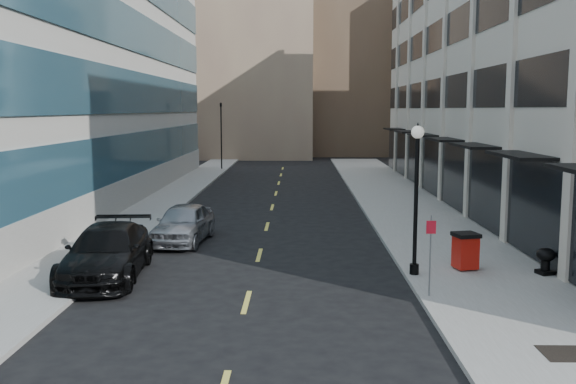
{
  "coord_description": "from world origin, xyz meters",
  "views": [
    {
      "loc": [
        1.5,
        -9.92,
        5.53
      ],
      "look_at": [
        1.14,
        11.26,
        2.79
      ],
      "focal_mm": 40.0,
      "sensor_mm": 36.0,
      "label": 1
    }
  ],
  "objects_px": {
    "sign_post": "(431,244)",
    "traffic_signal": "(221,107)",
    "car_silver_sedan": "(184,223)",
    "urn_planter": "(546,258)",
    "lamppost": "(416,186)",
    "car_black_pickup": "(107,252)",
    "trash_bin": "(465,250)"
  },
  "relations": [
    {
      "from": "sign_post",
      "to": "traffic_signal",
      "type": "bearing_deg",
      "value": 104.97
    },
    {
      "from": "traffic_signal",
      "to": "car_silver_sedan",
      "type": "xyz_separation_m",
      "value": [
        2.2,
        -31.7,
        -4.9
      ]
    },
    {
      "from": "urn_planter",
      "to": "lamppost",
      "type": "bearing_deg",
      "value": -179.1
    },
    {
      "from": "traffic_signal",
      "to": "sign_post",
      "type": "distance_m",
      "value": 41.41
    },
    {
      "from": "car_black_pickup",
      "to": "urn_planter",
      "type": "bearing_deg",
      "value": -3.5
    },
    {
      "from": "trash_bin",
      "to": "sign_post",
      "type": "bearing_deg",
      "value": -134.51
    },
    {
      "from": "traffic_signal",
      "to": "car_silver_sedan",
      "type": "relative_size",
      "value": 1.46
    },
    {
      "from": "trash_bin",
      "to": "urn_planter",
      "type": "xyz_separation_m",
      "value": [
        2.47,
        -0.6,
        -0.14
      ]
    },
    {
      "from": "traffic_signal",
      "to": "urn_planter",
      "type": "height_order",
      "value": "traffic_signal"
    },
    {
      "from": "car_silver_sedan",
      "to": "trash_bin",
      "type": "xyz_separation_m",
      "value": [
        10.43,
        -4.96,
        0.01
      ]
    },
    {
      "from": "lamppost",
      "to": "sign_post",
      "type": "distance_m",
      "value": 2.82
    },
    {
      "from": "traffic_signal",
      "to": "car_black_pickup",
      "type": "bearing_deg",
      "value": -88.93
    },
    {
      "from": "trash_bin",
      "to": "urn_planter",
      "type": "bearing_deg",
      "value": -27.69
    },
    {
      "from": "car_silver_sedan",
      "to": "sign_post",
      "type": "bearing_deg",
      "value": -38.28
    },
    {
      "from": "trash_bin",
      "to": "traffic_signal",
      "type": "bearing_deg",
      "value": 94.92
    },
    {
      "from": "lamppost",
      "to": "trash_bin",
      "type": "bearing_deg",
      "value": 19.99
    },
    {
      "from": "lamppost",
      "to": "traffic_signal",
      "type": "bearing_deg",
      "value": 106.14
    },
    {
      "from": "sign_post",
      "to": "trash_bin",
      "type": "bearing_deg",
      "value": 59.36
    },
    {
      "from": "traffic_signal",
      "to": "lamppost",
      "type": "relative_size",
      "value": 1.4
    },
    {
      "from": "traffic_signal",
      "to": "trash_bin",
      "type": "distance_m",
      "value": 39.08
    },
    {
      "from": "car_black_pickup",
      "to": "car_silver_sedan",
      "type": "bearing_deg",
      "value": 71.18
    },
    {
      "from": "trash_bin",
      "to": "lamppost",
      "type": "xyz_separation_m",
      "value": [
        -1.83,
        -0.67,
        2.24
      ]
    },
    {
      "from": "trash_bin",
      "to": "lamppost",
      "type": "height_order",
      "value": "lamppost"
    },
    {
      "from": "traffic_signal",
      "to": "trash_bin",
      "type": "xyz_separation_m",
      "value": [
        12.63,
        -36.66,
        -4.89
      ]
    },
    {
      "from": "car_silver_sedan",
      "to": "car_black_pickup",
      "type": "bearing_deg",
      "value": -99.92
    },
    {
      "from": "lamppost",
      "to": "sign_post",
      "type": "relative_size",
      "value": 2.1
    },
    {
      "from": "trash_bin",
      "to": "car_silver_sedan",
      "type": "bearing_deg",
      "value": 140.49
    },
    {
      "from": "trash_bin",
      "to": "urn_planter",
      "type": "distance_m",
      "value": 2.55
    },
    {
      "from": "lamppost",
      "to": "urn_planter",
      "type": "relative_size",
      "value": 5.65
    },
    {
      "from": "car_black_pickup",
      "to": "sign_post",
      "type": "relative_size",
      "value": 2.48
    },
    {
      "from": "car_silver_sedan",
      "to": "trash_bin",
      "type": "height_order",
      "value": "car_silver_sedan"
    },
    {
      "from": "traffic_signal",
      "to": "sign_post",
      "type": "relative_size",
      "value": 2.95
    }
  ]
}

